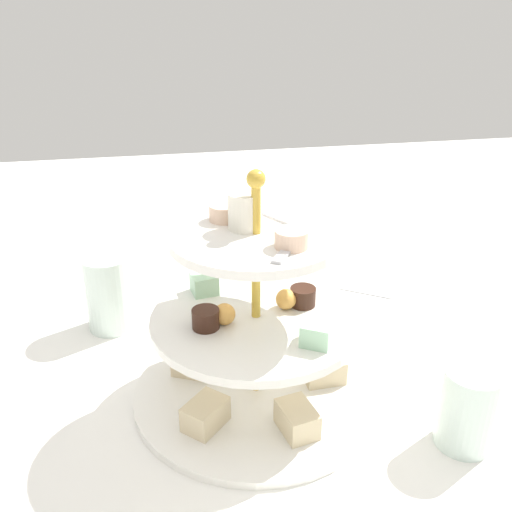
{
  "coord_description": "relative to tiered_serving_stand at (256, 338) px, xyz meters",
  "views": [
    {
      "loc": [
        -0.53,
        0.11,
        0.43
      ],
      "look_at": [
        0.0,
        0.0,
        0.18
      ],
      "focal_mm": 39.13,
      "sensor_mm": 36.0,
      "label": 1
    }
  ],
  "objects": [
    {
      "name": "water_glass_mid_back",
      "position": [
        -0.12,
        -0.2,
        -0.04
      ],
      "size": [
        0.06,
        0.06,
        0.09
      ],
      "primitive_type": "cylinder",
      "color": "silver",
      "rests_on": "ground_plane"
    },
    {
      "name": "ground_plane",
      "position": [
        -0.0,
        0.0,
        -0.08
      ],
      "size": [
        2.4,
        2.4,
        0.0
      ],
      "primitive_type": "plane",
      "color": "white"
    },
    {
      "name": "tiered_serving_stand",
      "position": [
        0.0,
        0.0,
        0.0
      ],
      "size": [
        0.29,
        0.29,
        0.28
      ],
      "color": "white",
      "rests_on": "ground_plane"
    },
    {
      "name": "water_glass_tall_right",
      "position": [
        0.19,
        0.17,
        -0.03
      ],
      "size": [
        0.07,
        0.07,
        0.11
      ],
      "primitive_type": "cylinder",
      "color": "silver",
      "rests_on": "ground_plane"
    },
    {
      "name": "butter_knife_left",
      "position": [
        0.24,
        -0.19,
        -0.08
      ],
      "size": [
        0.11,
        0.15,
        0.0
      ],
      "primitive_type": "cube",
      "rotation": [
        0.0,
        0.0,
        0.96
      ],
      "color": "silver",
      "rests_on": "ground_plane"
    }
  ]
}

